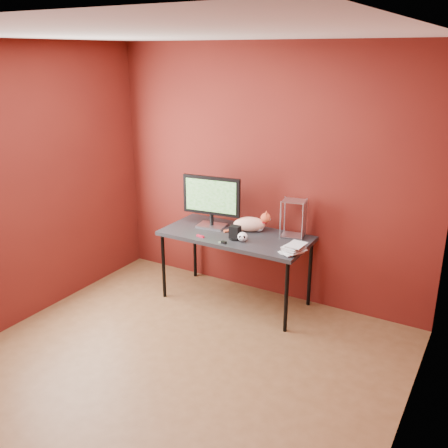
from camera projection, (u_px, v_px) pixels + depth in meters
The scene contains 11 objects.
room at pixel (163, 204), 3.61m from camera, with size 3.52×3.52×2.61m.
desk at pixel (236, 239), 5.05m from camera, with size 1.50×0.70×0.75m.
monitor at pixel (211, 199), 5.14m from camera, with size 0.62×0.24×0.54m.
cat at pixel (250, 224), 5.09m from camera, with size 0.41×0.32×0.22m.
skull_mug at pixel (243, 237), 4.82m from camera, with size 0.10×0.10×0.09m.
speaker at pixel (235, 233), 4.87m from camera, with size 0.12×0.12×0.14m.
book_stack at pixel (290, 199), 4.45m from camera, with size 0.22×0.25×1.00m.
wire_rack at pixel (293, 218), 4.91m from camera, with size 0.25×0.22×0.38m.
pocket_knife at pixel (200, 236), 4.94m from camera, with size 0.09×0.02×0.02m, color #AB0D26.
black_gadget at pixel (224, 242), 4.77m from camera, with size 0.05×0.03×0.02m, color black.
washer at pixel (220, 242), 4.81m from camera, with size 0.04×0.04×0.00m, color #BCBBC1.
Camera 1 is at (2.12, -2.77, 2.49)m, focal length 40.00 mm.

